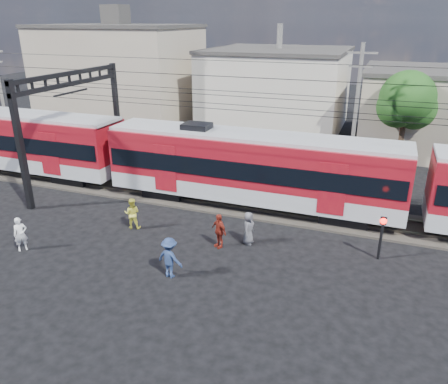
{
  "coord_description": "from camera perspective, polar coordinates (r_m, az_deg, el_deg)",
  "views": [
    {
      "loc": [
        7.78,
        -13.53,
        9.83
      ],
      "look_at": [
        0.87,
        5.0,
        1.93
      ],
      "focal_mm": 35.0,
      "sensor_mm": 36.0,
      "label": 1
    }
  ],
  "objects": [
    {
      "name": "utility_pole_mid",
      "position": [
        29.07,
        16.86,
        10.35
      ],
      "size": [
        1.8,
        0.24,
        8.5
      ],
      "color": "slate",
      "rests_on": "ground"
    },
    {
      "name": "pedestrian_a",
      "position": [
        21.74,
        -25.04,
        -5.01
      ],
      "size": [
        0.65,
        0.69,
        1.59
      ],
      "primitive_type": "imported",
      "rotation": [
        0.0,
        0.0,
        0.92
      ],
      "color": "white",
      "rests_on": "ground"
    },
    {
      "name": "pedestrian_b",
      "position": [
        22.21,
        -11.91,
        -2.74
      ],
      "size": [
        0.92,
        0.81,
        1.59
      ],
      "primitive_type": "imported",
      "rotation": [
        0.0,
        0.0,
        3.45
      ],
      "color": "#DFDA45",
      "rests_on": "ground"
    },
    {
      "name": "commuter_train",
      "position": [
        23.61,
        4.14,
        3.37
      ],
      "size": [
        50.3,
        3.08,
        4.17
      ],
      "color": "black",
      "rests_on": "ground"
    },
    {
      "name": "pedestrian_c",
      "position": [
        17.87,
        -7.1,
        -8.51
      ],
      "size": [
        1.21,
        0.83,
        1.74
      ],
      "primitive_type": "imported",
      "rotation": [
        0.0,
        0.0,
        2.97
      ],
      "color": "navy",
      "rests_on": "ground"
    },
    {
      "name": "building_midwest",
      "position": [
        42.15,
        6.98,
        13.19
      ],
      "size": [
        12.24,
        12.24,
        7.3
      ],
      "color": "beige",
      "rests_on": "ground"
    },
    {
      "name": "crossing_signal",
      "position": [
        19.89,
        19.94,
        -4.7
      ],
      "size": [
        0.3,
        0.3,
        2.03
      ],
      "color": "black",
      "rests_on": "ground"
    },
    {
      "name": "rail_far",
      "position": [
        25.5,
        1.1,
        -0.48
      ],
      "size": [
        70.0,
        0.12,
        0.12
      ],
      "primitive_type": "cube",
      "color": "#59544C",
      "rests_on": "track_bed"
    },
    {
      "name": "pedestrian_e",
      "position": [
        20.31,
        3.22,
        -4.71
      ],
      "size": [
        0.55,
        0.8,
        1.58
      ],
      "primitive_type": "imported",
      "rotation": [
        0.0,
        0.0,
        1.51
      ],
      "color": "#535258",
      "rests_on": "ground"
    },
    {
      "name": "utility_pole_west",
      "position": [
        40.94,
        -27.14,
        11.65
      ],
      "size": [
        1.8,
        0.24,
        8.0
      ],
      "color": "slate",
      "rests_on": "ground"
    },
    {
      "name": "pedestrian_d",
      "position": [
        19.95,
        -0.67,
        -5.07
      ],
      "size": [
        1.03,
        0.86,
        1.65
      ],
      "primitive_type": "imported",
      "rotation": [
        0.0,
        0.0,
        -0.57
      ],
      "color": "maroon",
      "rests_on": "ground"
    },
    {
      "name": "rail_near",
      "position": [
        24.2,
        -0.08,
        -1.74
      ],
      "size": [
        70.0,
        0.12,
        0.12
      ],
      "primitive_type": "cube",
      "color": "#59544C",
      "rests_on": "track_bed"
    },
    {
      "name": "track_bed",
      "position": [
        24.89,
        0.53,
        -1.34
      ],
      "size": [
        70.0,
        3.4,
        0.12
      ],
      "primitive_type": "cube",
      "color": "#2D2823",
      "rests_on": "ground"
    },
    {
      "name": "building_west",
      "position": [
        45.27,
        -13.35,
        14.64
      ],
      "size": [
        14.28,
        10.2,
        9.3
      ],
      "color": "gray",
      "rests_on": "ground"
    },
    {
      "name": "tree_near",
      "position": [
        32.08,
        23.1,
        10.79
      ],
      "size": [
        3.82,
        3.64,
        6.72
      ],
      "color": "#382619",
      "rests_on": "ground"
    },
    {
      "name": "ground",
      "position": [
        18.45,
        -8.14,
        -10.68
      ],
      "size": [
        120.0,
        120.0,
        0.0
      ],
      "primitive_type": "plane",
      "color": "black",
      "rests_on": "ground"
    },
    {
      "name": "catenary",
      "position": [
        27.49,
        -16.97,
        11.01
      ],
      "size": [
        70.0,
        9.3,
        7.52
      ],
      "color": "black",
      "rests_on": "ground"
    }
  ]
}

